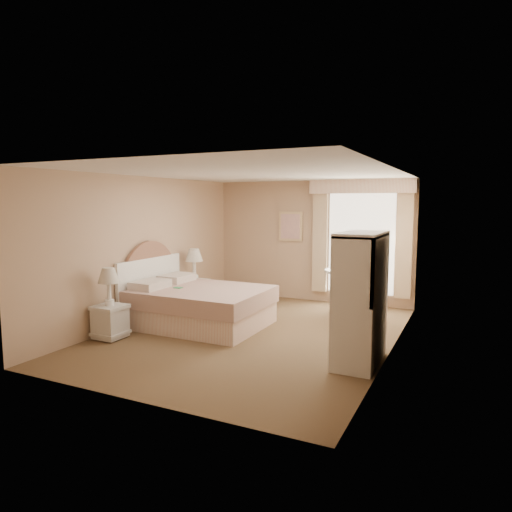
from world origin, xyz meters
The scene contains 9 objects.
room centered at (0.00, 0.00, 1.25)m, with size 4.21×5.51×2.51m.
window centered at (1.05, 2.65, 1.34)m, with size 2.05×0.22×2.51m.
framed_art centered at (-0.45, 2.71, 1.55)m, with size 0.52×0.04×0.62m.
bed centered at (-1.12, 0.04, 0.36)m, with size 2.15×1.68×1.49m.
nightstand_near centered at (-1.84, -1.19, 0.40)m, with size 0.44×0.44×1.07m.
nightstand_far centered at (-1.84, 1.13, 0.43)m, with size 0.47×0.47×1.14m.
round_table centered at (0.98, 1.87, 0.55)m, with size 0.78×0.78×0.82m.
cafe_chair centered at (1.02, 2.11, 0.51)m, with size 0.54×0.54×0.88m.
armoire centered at (1.81, -0.60, 0.70)m, with size 0.51×1.02×1.69m.
Camera 1 is at (3.07, -6.30, 2.06)m, focal length 32.00 mm.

